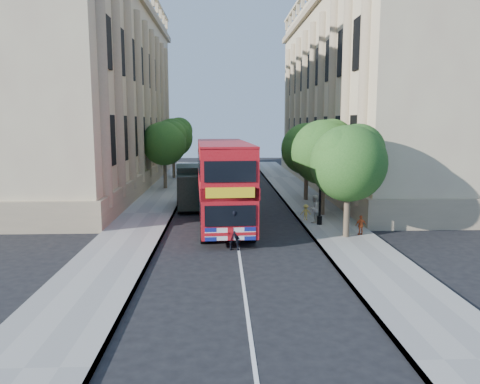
{
  "coord_description": "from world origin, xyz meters",
  "views": [
    {
      "loc": [
        -0.81,
        -21.01,
        6.16
      ],
      "look_at": [
        0.21,
        4.67,
        2.3
      ],
      "focal_mm": 35.0,
      "sensor_mm": 36.0,
      "label": 1
    }
  ],
  "objects": [
    {
      "name": "child_b",
      "position": [
        4.4,
        7.28,
        0.61
      ],
      "size": [
        0.66,
        0.41,
        0.99
      ],
      "primitive_type": "imported",
      "rotation": [
        0.0,
        0.0,
        3.08
      ],
      "color": "gold",
      "rests_on": "pavement_right"
    },
    {
      "name": "tree_right_near",
      "position": [
        5.84,
        3.03,
        4.25
      ],
      "size": [
        4.0,
        4.0,
        6.08
      ],
      "color": "#473828",
      "rests_on": "ground"
    },
    {
      "name": "ground",
      "position": [
        0.0,
        0.0,
        0.0
      ],
      "size": [
        120.0,
        120.0,
        0.0
      ],
      "primitive_type": "plane",
      "color": "black",
      "rests_on": "ground"
    },
    {
      "name": "pavement_left",
      "position": [
        -5.75,
        10.0,
        0.06
      ],
      "size": [
        3.5,
        80.0,
        0.12
      ],
      "primitive_type": "cube",
      "color": "gray",
      "rests_on": "ground"
    },
    {
      "name": "double_decker_bus",
      "position": [
        -0.71,
        6.15,
        2.71
      ],
      "size": [
        3.42,
        10.77,
        4.91
      ],
      "rotation": [
        0.0,
        0.0,
        0.06
      ],
      "color": "#A70B12",
      "rests_on": "ground"
    },
    {
      "name": "tree_left_far",
      "position": [
        -5.96,
        22.03,
        4.44
      ],
      "size": [
        4.0,
        4.0,
        6.3
      ],
      "color": "#473828",
      "rests_on": "ground"
    },
    {
      "name": "child_a",
      "position": [
        6.68,
        3.34,
        0.66
      ],
      "size": [
        0.67,
        0.39,
        1.07
      ],
      "primitive_type": "imported",
      "rotation": [
        0.0,
        0.0,
        3.35
      ],
      "color": "#CF5524",
      "rests_on": "pavement_right"
    },
    {
      "name": "tree_left_back",
      "position": [
        -5.96,
        30.03,
        4.71
      ],
      "size": [
        4.2,
        4.2,
        6.65
      ],
      "color": "#473828",
      "rests_on": "ground"
    },
    {
      "name": "police_constable",
      "position": [
        -0.22,
        1.0,
        1.0
      ],
      "size": [
        0.81,
        0.61,
        2.01
      ],
      "primitive_type": "imported",
      "rotation": [
        0.0,
        0.0,
        2.95
      ],
      "color": "black",
      "rests_on": "ground"
    },
    {
      "name": "tree_right_mid",
      "position": [
        5.84,
        9.03,
        4.45
      ],
      "size": [
        4.2,
        4.2,
        6.37
      ],
      "color": "#473828",
      "rests_on": "ground"
    },
    {
      "name": "building_left",
      "position": [
        -13.8,
        24.0,
        9.0
      ],
      "size": [
        12.0,
        38.0,
        18.0
      ],
      "primitive_type": "cube",
      "color": "tan",
      "rests_on": "ground"
    },
    {
      "name": "building_right",
      "position": [
        13.8,
        24.0,
        9.0
      ],
      "size": [
        12.0,
        38.0,
        18.0
      ],
      "primitive_type": "cube",
      "color": "tan",
      "rests_on": "ground"
    },
    {
      "name": "lamp_post",
      "position": [
        5.0,
        6.0,
        2.51
      ],
      "size": [
        0.32,
        0.32,
        5.16
      ],
      "color": "black",
      "rests_on": "pavement_right"
    },
    {
      "name": "tree_right_far",
      "position": [
        5.84,
        15.03,
        4.31
      ],
      "size": [
        4.0,
        4.0,
        6.15
      ],
      "color": "#473828",
      "rests_on": "ground"
    },
    {
      "name": "pavement_right",
      "position": [
        5.75,
        10.0,
        0.06
      ],
      "size": [
        3.5,
        80.0,
        0.12
      ],
      "primitive_type": "cube",
      "color": "gray",
      "rests_on": "ground"
    },
    {
      "name": "woman_pedestrian",
      "position": [
        4.79,
        6.56,
        0.97
      ],
      "size": [
        1.04,
        1.03,
        1.69
      ],
      "primitive_type": "imported",
      "rotation": [
        0.0,
        0.0,
        3.92
      ],
      "color": "beige",
      "rests_on": "pavement_right"
    },
    {
      "name": "box_van",
      "position": [
        -2.89,
        11.98,
        1.48
      ],
      "size": [
        2.67,
        5.48,
        3.03
      ],
      "rotation": [
        0.0,
        0.0,
        0.1
      ],
      "color": "black",
      "rests_on": "ground"
    }
  ]
}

